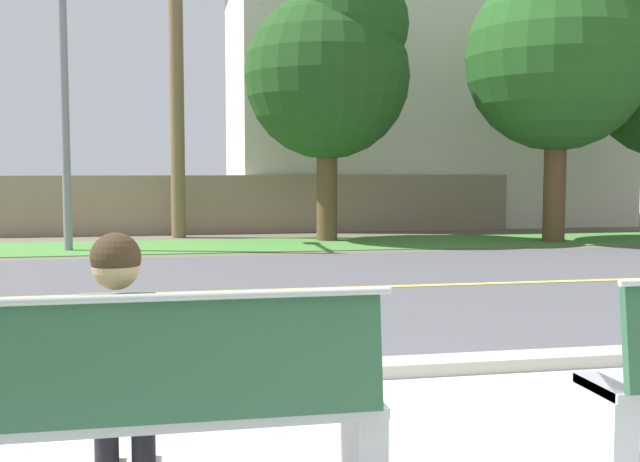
% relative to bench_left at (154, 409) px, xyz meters
% --- Properties ---
extents(ground_plane, '(140.00, 140.00, 0.00)m').
position_rel_bench_left_xyz_m(ground_plane, '(1.61, 7.64, -0.47)').
color(ground_plane, '#665B4C').
extents(curb_edge, '(44.00, 0.30, 0.11)m').
position_rel_bench_left_xyz_m(curb_edge, '(1.61, 1.99, -0.41)').
color(curb_edge, '#ADA89E').
rests_on(curb_edge, ground_plane).
extents(street_asphalt, '(52.00, 8.00, 0.01)m').
position_rel_bench_left_xyz_m(street_asphalt, '(1.61, 6.14, -0.46)').
color(street_asphalt, '#515156').
rests_on(street_asphalt, ground_plane).
extents(road_centre_line, '(48.00, 0.14, 0.01)m').
position_rel_bench_left_xyz_m(road_centre_line, '(1.61, 6.14, -0.46)').
color(road_centre_line, '#E0CC4C').
rests_on(road_centre_line, ground_plane).
extents(far_verge_grass, '(48.00, 2.80, 0.02)m').
position_rel_bench_left_xyz_m(far_verge_grass, '(1.61, 12.01, -0.46)').
color(far_verge_grass, '#478438').
rests_on(far_verge_grass, ground_plane).
extents(bench_left, '(2.10, 0.48, 1.01)m').
position_rel_bench_left_xyz_m(bench_left, '(0.00, 0.00, 0.00)').
color(bench_left, '#9EA0A8').
rests_on(bench_left, ground_plane).
extents(seated_person_olive, '(0.52, 0.68, 1.25)m').
position_rel_bench_left_xyz_m(seated_person_olive, '(-0.16, 0.17, 0.21)').
color(seated_person_olive, black).
rests_on(seated_person_olive, ground_plane).
extents(streetlamp, '(0.24, 2.10, 6.94)m').
position_rel_bench_left_xyz_m(streetlamp, '(-1.84, 11.81, 3.50)').
color(streetlamp, gray).
rests_on(streetlamp, ground_plane).
extents(shade_tree_far_left, '(3.51, 3.51, 5.79)m').
position_rel_bench_left_xyz_m(shade_tree_far_left, '(3.47, 12.63, 3.29)').
color(shade_tree_far_left, brown).
rests_on(shade_tree_far_left, ground_plane).
extents(shade_tree_left, '(3.85, 3.85, 6.35)m').
position_rel_bench_left_xyz_m(shade_tree_left, '(8.16, 11.47, 3.66)').
color(shade_tree_left, brown).
rests_on(shade_tree_left, ground_plane).
extents(garden_wall, '(13.00, 0.36, 1.40)m').
position_rel_bench_left_xyz_m(garden_wall, '(2.01, 15.13, 0.23)').
color(garden_wall, gray).
rests_on(garden_wall, ground_plane).
extents(house_across_street, '(11.44, 6.91, 7.76)m').
position_rel_bench_left_xyz_m(house_across_street, '(7.13, 18.33, 3.46)').
color(house_across_street, beige).
rests_on(house_across_street, ground_plane).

